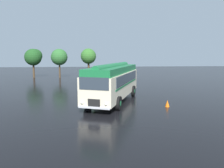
{
  "coord_description": "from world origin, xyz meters",
  "views": [
    {
      "loc": [
        -1.1,
        -18.96,
        4.25
      ],
      "look_at": [
        0.89,
        2.22,
        1.4
      ],
      "focal_mm": 35.0,
      "sensor_mm": 36.0,
      "label": 1
    }
  ],
  "objects_px": {
    "vintage_bus": "(113,81)",
    "traffic_cone": "(167,103)",
    "car_near_left": "(87,77)",
    "car_mid_left": "(103,77)"
  },
  "relations": [
    {
      "from": "car_near_left",
      "to": "vintage_bus",
      "type": "bearing_deg",
      "value": -78.83
    },
    {
      "from": "traffic_cone",
      "to": "vintage_bus",
      "type": "bearing_deg",
      "value": 148.22
    },
    {
      "from": "traffic_cone",
      "to": "car_near_left",
      "type": "bearing_deg",
      "value": 112.87
    },
    {
      "from": "vintage_bus",
      "to": "traffic_cone",
      "type": "relative_size",
      "value": 18.69
    },
    {
      "from": "vintage_bus",
      "to": "car_mid_left",
      "type": "bearing_deg",
      "value": 90.84
    },
    {
      "from": "vintage_bus",
      "to": "car_mid_left",
      "type": "height_order",
      "value": "vintage_bus"
    },
    {
      "from": "vintage_bus",
      "to": "car_near_left",
      "type": "distance_m",
      "value": 14.15
    },
    {
      "from": "vintage_bus",
      "to": "car_mid_left",
      "type": "relative_size",
      "value": 2.4
    },
    {
      "from": "car_near_left",
      "to": "traffic_cone",
      "type": "bearing_deg",
      "value": -67.13
    },
    {
      "from": "car_near_left",
      "to": "traffic_cone",
      "type": "relative_size",
      "value": 7.83
    }
  ]
}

